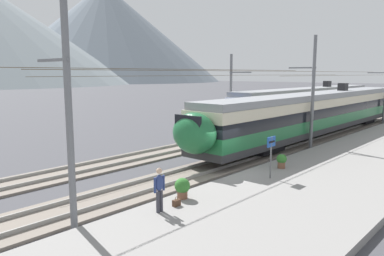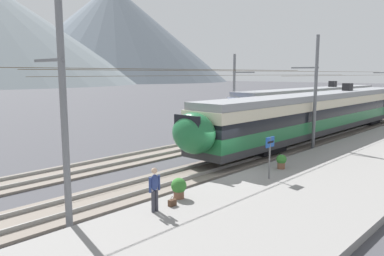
{
  "view_description": "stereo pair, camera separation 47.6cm",
  "coord_description": "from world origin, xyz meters",
  "px_view_note": "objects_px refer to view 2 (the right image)",
  "views": [
    {
      "loc": [
        -15.53,
        -11.88,
        5.48
      ],
      "look_at": [
        0.35,
        2.46,
        2.32
      ],
      "focal_mm": 34.75,
      "sensor_mm": 36.0,
      "label": 1
    },
    {
      "loc": [
        -15.21,
        -12.23,
        5.48
      ],
      "look_at": [
        0.35,
        2.46,
        2.32
      ],
      "focal_mm": 34.75,
      "sensor_mm": 36.0,
      "label": 2
    }
  ],
  "objects_px": {
    "potted_plant_by_shelter": "(179,187)",
    "train_near_platform": "(322,112)",
    "catenary_mast_mid": "(314,91)",
    "catenary_mast_far_side": "(235,92)",
    "passenger_walking": "(155,187)",
    "potted_plant_platform_edge": "(281,160)",
    "catenary_mast_west": "(62,111)",
    "handbag_beside_passenger": "(172,203)",
    "platform_sign": "(270,148)",
    "train_far_track": "(314,102)"
  },
  "relations": [
    {
      "from": "train_near_platform",
      "to": "train_far_track",
      "type": "distance_m",
      "value": 10.69
    },
    {
      "from": "train_near_platform",
      "to": "train_far_track",
      "type": "relative_size",
      "value": 1.1
    },
    {
      "from": "catenary_mast_west",
      "to": "potted_plant_by_shelter",
      "type": "distance_m",
      "value": 5.64
    },
    {
      "from": "catenary_mast_west",
      "to": "platform_sign",
      "type": "relative_size",
      "value": 18.94
    },
    {
      "from": "handbag_beside_passenger",
      "to": "catenary_mast_far_side",
      "type": "bearing_deg",
      "value": 30.1
    },
    {
      "from": "train_near_platform",
      "to": "catenary_mast_west",
      "type": "height_order",
      "value": "catenary_mast_west"
    },
    {
      "from": "potted_plant_platform_edge",
      "to": "catenary_mast_mid",
      "type": "bearing_deg",
      "value": 13.84
    },
    {
      "from": "catenary_mast_west",
      "to": "potted_plant_platform_edge",
      "type": "distance_m",
      "value": 12.21
    },
    {
      "from": "catenary_mast_west",
      "to": "potted_plant_platform_edge",
      "type": "xyz_separation_m",
      "value": [
        11.57,
        -1.83,
        -3.44
      ]
    },
    {
      "from": "potted_plant_platform_edge",
      "to": "catenary_mast_west",
      "type": "bearing_deg",
      "value": 171.01
    },
    {
      "from": "handbag_beside_passenger",
      "to": "train_near_platform",
      "type": "bearing_deg",
      "value": 9.19
    },
    {
      "from": "train_near_platform",
      "to": "catenary_mast_mid",
      "type": "distance_m",
      "value": 5.81
    },
    {
      "from": "passenger_walking",
      "to": "potted_plant_by_shelter",
      "type": "xyz_separation_m",
      "value": [
        1.68,
        0.42,
        -0.45
      ]
    },
    {
      "from": "passenger_walking",
      "to": "potted_plant_platform_edge",
      "type": "relative_size",
      "value": 2.14
    },
    {
      "from": "potted_plant_by_shelter",
      "to": "train_near_platform",
      "type": "bearing_deg",
      "value": 8.29
    },
    {
      "from": "train_near_platform",
      "to": "potted_plant_platform_edge",
      "type": "height_order",
      "value": "train_near_platform"
    },
    {
      "from": "train_near_platform",
      "to": "catenary_mast_mid",
      "type": "bearing_deg",
      "value": -162.26
    },
    {
      "from": "catenary_mast_mid",
      "to": "catenary_mast_far_side",
      "type": "relative_size",
      "value": 1.0
    },
    {
      "from": "catenary_mast_far_side",
      "to": "handbag_beside_passenger",
      "type": "xyz_separation_m",
      "value": [
        -17.91,
        -10.38,
        -3.32
      ]
    },
    {
      "from": "train_near_platform",
      "to": "catenary_mast_far_side",
      "type": "distance_m",
      "value": 7.72
    },
    {
      "from": "platform_sign",
      "to": "train_far_track",
      "type": "bearing_deg",
      "value": 20.92
    },
    {
      "from": "train_near_platform",
      "to": "potted_plant_by_shelter",
      "type": "bearing_deg",
      "value": -171.71
    },
    {
      "from": "catenary_mast_far_side",
      "to": "catenary_mast_west",
      "type": "bearing_deg",
      "value": -157.9
    },
    {
      "from": "train_far_track",
      "to": "handbag_beside_passenger",
      "type": "height_order",
      "value": "train_far_track"
    },
    {
      "from": "catenary_mast_west",
      "to": "passenger_walking",
      "type": "xyz_separation_m",
      "value": [
        2.65,
        -1.65,
        -2.95
      ]
    },
    {
      "from": "platform_sign",
      "to": "potted_plant_platform_edge",
      "type": "xyz_separation_m",
      "value": [
        2.14,
        0.56,
        -1.08
      ]
    },
    {
      "from": "handbag_beside_passenger",
      "to": "potted_plant_by_shelter",
      "type": "relative_size",
      "value": 0.44
    },
    {
      "from": "train_far_track",
      "to": "platform_sign",
      "type": "height_order",
      "value": "train_far_track"
    },
    {
      "from": "catenary_mast_west",
      "to": "catenary_mast_far_side",
      "type": "bearing_deg",
      "value": 22.1
    },
    {
      "from": "train_near_platform",
      "to": "catenary_mast_west",
      "type": "xyz_separation_m",
      "value": [
        -24.2,
        -1.67,
        1.99
      ]
    },
    {
      "from": "potted_plant_by_shelter",
      "to": "platform_sign",
      "type": "bearing_deg",
      "value": -12.86
    },
    {
      "from": "potted_plant_platform_edge",
      "to": "platform_sign",
      "type": "bearing_deg",
      "value": -165.28
    },
    {
      "from": "train_near_platform",
      "to": "potted_plant_by_shelter",
      "type": "distance_m",
      "value": 20.13
    },
    {
      "from": "platform_sign",
      "to": "potted_plant_platform_edge",
      "type": "relative_size",
      "value": 2.63
    },
    {
      "from": "train_near_platform",
      "to": "catenary_mast_mid",
      "type": "relative_size",
      "value": 0.85
    },
    {
      "from": "catenary_mast_west",
      "to": "potted_plant_by_shelter",
      "type": "xyz_separation_m",
      "value": [
        4.33,
        -1.23,
        -3.4
      ]
    },
    {
      "from": "potted_plant_by_shelter",
      "to": "potted_plant_platform_edge",
      "type": "bearing_deg",
      "value": -4.74
    },
    {
      "from": "catenary_mast_west",
      "to": "platform_sign",
      "type": "height_order",
      "value": "catenary_mast_west"
    },
    {
      "from": "train_near_platform",
      "to": "platform_sign",
      "type": "bearing_deg",
      "value": -164.64
    },
    {
      "from": "catenary_mast_west",
      "to": "handbag_beside_passenger",
      "type": "distance_m",
      "value": 5.42
    },
    {
      "from": "catenary_mast_mid",
      "to": "catenary_mast_far_side",
      "type": "distance_m",
      "value": 9.04
    },
    {
      "from": "catenary_mast_far_side",
      "to": "handbag_beside_passenger",
      "type": "height_order",
      "value": "catenary_mast_far_side"
    },
    {
      "from": "train_near_platform",
      "to": "catenary_mast_far_side",
      "type": "relative_size",
      "value": 0.85
    },
    {
      "from": "catenary_mast_west",
      "to": "passenger_walking",
      "type": "bearing_deg",
      "value": -31.86
    },
    {
      "from": "handbag_beside_passenger",
      "to": "potted_plant_platform_edge",
      "type": "distance_m",
      "value": 8.06
    },
    {
      "from": "catenary_mast_mid",
      "to": "potted_plant_by_shelter",
      "type": "height_order",
      "value": "catenary_mast_mid"
    },
    {
      "from": "platform_sign",
      "to": "potted_plant_by_shelter",
      "type": "xyz_separation_m",
      "value": [
        -5.1,
        1.16,
        -1.03
      ]
    },
    {
      "from": "train_far_track",
      "to": "passenger_walking",
      "type": "bearing_deg",
      "value": -164.66
    },
    {
      "from": "train_far_track",
      "to": "catenary_mast_west",
      "type": "height_order",
      "value": "catenary_mast_west"
    },
    {
      "from": "handbag_beside_passenger",
      "to": "passenger_walking",
      "type": "bearing_deg",
      "value": 177.9
    }
  ]
}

